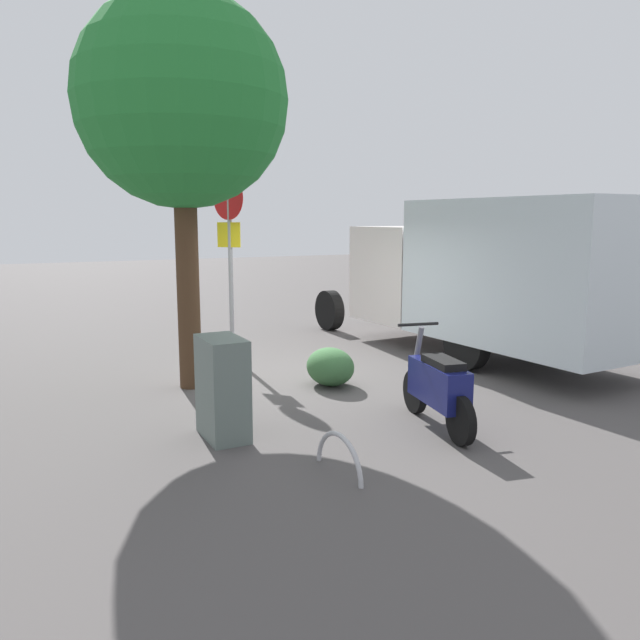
% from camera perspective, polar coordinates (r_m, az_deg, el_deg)
% --- Properties ---
extents(ground_plane, '(60.00, 60.00, 0.00)m').
position_cam_1_polar(ground_plane, '(10.39, -1.14, -4.87)').
color(ground_plane, '#4E4A49').
extents(box_truck_near, '(7.43, 2.67, 2.83)m').
position_cam_1_polar(box_truck_near, '(11.76, 14.77, 4.27)').
color(box_truck_near, black).
rests_on(box_truck_near, ground).
extents(motorcycle, '(1.80, 0.65, 1.20)m').
position_cam_1_polar(motorcycle, '(7.76, 10.58, -5.92)').
color(motorcycle, black).
rests_on(motorcycle, ground).
extents(stop_sign, '(0.71, 0.33, 3.25)m').
position_cam_1_polar(stop_sign, '(11.42, -8.17, 7.31)').
color(stop_sign, '#9E9EA3').
rests_on(stop_sign, ground).
extents(street_tree, '(3.02, 3.02, 5.66)m').
position_cam_1_polar(street_tree, '(9.61, -12.33, 18.55)').
color(street_tree, '#47301E').
rests_on(street_tree, ground).
extents(utility_cabinet, '(0.77, 0.44, 1.18)m').
position_cam_1_polar(utility_cabinet, '(7.39, -8.78, -6.07)').
color(utility_cabinet, slate).
rests_on(utility_cabinet, ground).
extents(bike_rack_hoop, '(0.85, 0.11, 0.85)m').
position_cam_1_polar(bike_rack_hoop, '(6.50, 1.72, -13.63)').
color(bike_rack_hoop, '#B7B7BC').
rests_on(bike_rack_hoop, ground).
extents(shrub_near_sign, '(0.85, 0.69, 0.58)m').
position_cam_1_polar(shrub_near_sign, '(9.63, 0.93, -4.23)').
color(shrub_near_sign, '#3A693A').
rests_on(shrub_near_sign, ground).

